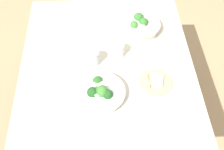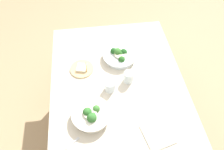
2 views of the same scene
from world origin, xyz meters
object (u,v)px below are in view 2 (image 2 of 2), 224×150
object	(u,v)px
broccoli_bowl_far	(91,115)
broccoli_bowl_near	(119,56)
bread_side_plate	(82,69)
fork_by_far_bowl	(93,96)
table_knife_left	(85,43)
napkin_folded_upper	(157,134)
fork_by_near_bowl	(73,143)
water_glass_side	(110,86)
water_glass_center	(129,77)

from	to	relation	value
broccoli_bowl_far	broccoli_bowl_near	bearing A→B (deg)	-27.67
bread_side_plate	fork_by_far_bowl	bearing A→B (deg)	-165.06
bread_side_plate	table_knife_left	distance (m)	0.29
napkin_folded_upper	fork_by_near_bowl	bearing A→B (deg)	88.32
broccoli_bowl_near	fork_by_near_bowl	world-z (taller)	broccoli_bowl_near
fork_by_far_bowl	bread_side_plate	bearing A→B (deg)	-106.60
broccoli_bowl_near	bread_side_plate	bearing A→B (deg)	103.97
bread_side_plate	napkin_folded_upper	distance (m)	0.73
water_glass_side	broccoli_bowl_far	bearing A→B (deg)	144.46
broccoli_bowl_near	water_glass_side	xyz separation A→B (m)	(-0.29, 0.11, 0.01)
bread_side_plate	water_glass_center	world-z (taller)	water_glass_center
water_glass_side	table_knife_left	world-z (taller)	water_glass_side
water_glass_side	water_glass_center	bearing A→B (deg)	-67.46
fork_by_near_bowl	napkin_folded_upper	distance (m)	0.52
water_glass_center	fork_by_near_bowl	distance (m)	0.59
broccoli_bowl_far	fork_by_near_bowl	world-z (taller)	broccoli_bowl_far
fork_by_far_bowl	napkin_folded_upper	xyz separation A→B (m)	(-0.33, -0.37, 0.00)
broccoli_bowl_near	water_glass_side	world-z (taller)	broccoli_bowl_near
water_glass_side	table_knife_left	distance (m)	0.53
broccoli_bowl_far	fork_by_far_bowl	distance (m)	0.17
broccoli_bowl_far	broccoli_bowl_near	distance (m)	0.56
fork_by_near_bowl	table_knife_left	size ratio (longest dim) A/B	0.44
fork_by_far_bowl	fork_by_near_bowl	size ratio (longest dim) A/B	1.03
water_glass_center	fork_by_far_bowl	size ratio (longest dim) A/B	1.03
table_knife_left	water_glass_side	bearing A→B (deg)	-170.31
water_glass_side	fork_by_near_bowl	xyz separation A→B (m)	(-0.36, 0.27, -0.04)
fork_by_near_bowl	napkin_folded_upper	xyz separation A→B (m)	(-0.02, -0.52, 0.00)
broccoli_bowl_near	fork_by_far_bowl	xyz separation A→B (m)	(-0.33, 0.24, -0.03)
fork_by_near_bowl	water_glass_side	bearing A→B (deg)	15.68
broccoli_bowl_far	table_knife_left	xyz separation A→B (m)	(0.71, 0.01, -0.04)
broccoli_bowl_far	water_glass_center	world-z (taller)	broccoli_bowl_far
broccoli_bowl_near	table_knife_left	world-z (taller)	broccoli_bowl_near
bread_side_plate	water_glass_side	xyz separation A→B (m)	(-0.21, -0.19, 0.03)
fork_by_near_bowl	table_knife_left	distance (m)	0.87
water_glass_center	broccoli_bowl_near	bearing A→B (deg)	7.72
fork_by_near_bowl	fork_by_far_bowl	bearing A→B (deg)	27.88
broccoli_bowl_near	table_knife_left	size ratio (longest dim) A/B	1.35
water_glass_side	napkin_folded_upper	bearing A→B (deg)	-146.03
water_glass_side	fork_by_far_bowl	world-z (taller)	water_glass_side
bread_side_plate	napkin_folded_upper	xyz separation A→B (m)	(-0.59, -0.44, -0.01)
water_glass_side	table_knife_left	xyz separation A→B (m)	(0.50, 0.15, -0.04)
fork_by_far_bowl	napkin_folded_upper	world-z (taller)	napkin_folded_upper
water_glass_side	fork_by_near_bowl	size ratio (longest dim) A/B	0.94
broccoli_bowl_far	fork_by_near_bowl	size ratio (longest dim) A/B	2.90
broccoli_bowl_far	water_glass_side	size ratio (longest dim) A/B	3.10
broccoli_bowl_near	napkin_folded_upper	bearing A→B (deg)	-168.19
water_glass_center	water_glass_side	size ratio (longest dim) A/B	1.13
broccoli_bowl_near	fork_by_near_bowl	size ratio (longest dim) A/B	3.04
water_glass_side	fork_by_near_bowl	distance (m)	0.45
broccoli_bowl_far	bread_side_plate	world-z (taller)	broccoli_bowl_far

